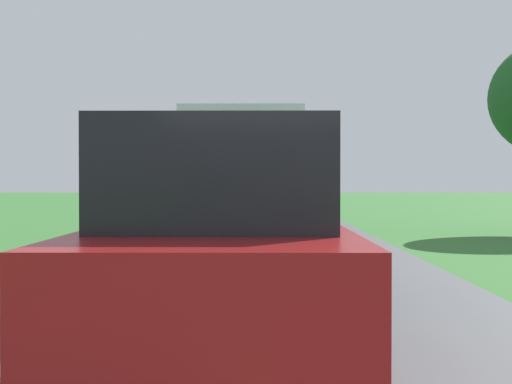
% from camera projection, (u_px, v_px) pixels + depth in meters
% --- Properties ---
extents(banana_truck_near, '(2.38, 5.82, 2.80)m').
position_uv_depth(banana_truck_near, '(240.00, 190.00, 11.16)').
color(banana_truck_near, '#2D2D30').
rests_on(banana_truck_near, road_surface).
extents(banana_truck_far, '(2.38, 5.81, 2.80)m').
position_uv_depth(banana_truck_far, '(265.00, 186.00, 22.34)').
color(banana_truck_far, '#2D2D30').
rests_on(banana_truck_far, road_surface).
extents(following_car, '(1.74, 4.10, 1.92)m').
position_uv_depth(following_car, '(222.00, 255.00, 4.98)').
color(following_car, maroon).
rests_on(following_car, road_surface).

